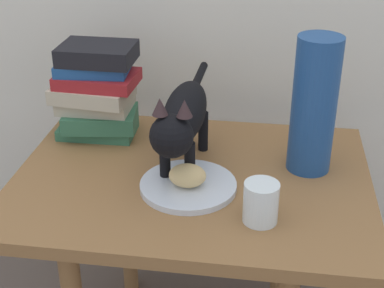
# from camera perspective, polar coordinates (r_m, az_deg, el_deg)

# --- Properties ---
(side_table) EXTENTS (0.80, 0.60, 0.56)m
(side_table) POSITION_cam_1_polar(r_m,az_deg,el_deg) (1.32, 0.00, -6.05)
(side_table) COLOR olive
(side_table) RESTS_ON ground
(plate) EXTENTS (0.21, 0.21, 0.01)m
(plate) POSITION_cam_1_polar(r_m,az_deg,el_deg) (1.23, -0.48, -4.23)
(plate) COLOR silver
(plate) RESTS_ON side_table
(bread_roll) EXTENTS (0.08, 0.06, 0.05)m
(bread_roll) POSITION_cam_1_polar(r_m,az_deg,el_deg) (1.20, -0.48, -3.21)
(bread_roll) COLOR #E0BC7A
(bread_roll) RESTS_ON plate
(cat) EXTENTS (0.10, 0.48, 0.23)m
(cat) POSITION_cam_1_polar(r_m,az_deg,el_deg) (1.24, -0.94, 2.70)
(cat) COLOR black
(cat) RESTS_ON side_table
(book_stack) EXTENTS (0.21, 0.15, 0.24)m
(book_stack) POSITION_cam_1_polar(r_m,az_deg,el_deg) (1.43, -9.62, 5.27)
(book_stack) COLOR #336B4C
(book_stack) RESTS_ON side_table
(green_vase) EXTENTS (0.10, 0.10, 0.31)m
(green_vase) POSITION_cam_1_polar(r_m,az_deg,el_deg) (1.27, 12.24, 3.81)
(green_vase) COLOR navy
(green_vase) RESTS_ON side_table
(candle_jar) EXTENTS (0.07, 0.07, 0.08)m
(candle_jar) POSITION_cam_1_polar(r_m,az_deg,el_deg) (1.12, 6.97, -6.10)
(candle_jar) COLOR silver
(candle_jar) RESTS_ON side_table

